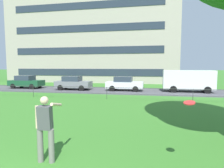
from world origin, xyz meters
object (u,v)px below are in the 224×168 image
Objects in this scene: frisbee at (189,103)px; car_white_far_right at (124,84)px; car_dark_green_left at (26,82)px; car_grey_center at (73,83)px; person_thrower at (45,127)px; panel_van_far_left at (188,80)px; apartment_building_background at (95,33)px.

frisbee is 0.09× the size of car_white_far_right.
car_grey_center is (6.23, -0.40, 0.00)m from car_dark_green_left.
car_dark_green_left is 0.99× the size of car_white_far_right.
panel_van_far_left is at bearing 67.00° from person_thrower.
person_thrower reaches higher than frisbee.
apartment_building_background is at bearing 70.70° from car_dark_green_left.
person_thrower is at bearing -113.00° from panel_van_far_left.
person_thrower is at bearing -178.39° from frisbee.
apartment_building_background is (-6.97, 29.93, 7.81)m from person_thrower.
person_thrower reaches higher than car_grey_center.
frisbee is 0.01× the size of apartment_building_background.
car_dark_green_left is 16.73m from apartment_building_background.
frisbee reaches higher than car_dark_green_left.
person_thrower is 17.58m from panel_van_far_left.
car_white_far_right is (12.06, -0.16, 0.00)m from car_dark_green_left.
person_thrower is at bearing -90.87° from car_white_far_right.
frisbee is 18.15m from car_grey_center.
apartment_building_background is at bearing 109.68° from frisbee.
car_grey_center is at bearing -177.64° from car_white_far_right.
car_grey_center is at bearing -84.47° from apartment_building_background.
car_dark_green_left is at bearing -109.30° from apartment_building_background.
frisbee is (3.70, 0.10, 0.78)m from person_thrower.
apartment_building_background is (-13.84, 13.75, 7.53)m from panel_van_far_left.
frisbee is 0.09× the size of car_dark_green_left.
car_white_far_right is (0.24, 15.91, -0.21)m from person_thrower.
person_thrower reaches higher than car_dark_green_left.
car_grey_center and car_white_far_right have the same top height.
panel_van_far_left is (6.63, 0.27, 0.49)m from car_white_far_right.
panel_van_far_left reaches higher than person_thrower.
frisbee reaches higher than car_grey_center.
apartment_building_background is (-10.67, 29.82, 7.03)m from frisbee.
panel_van_far_left is (6.87, 16.18, 0.28)m from person_thrower.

